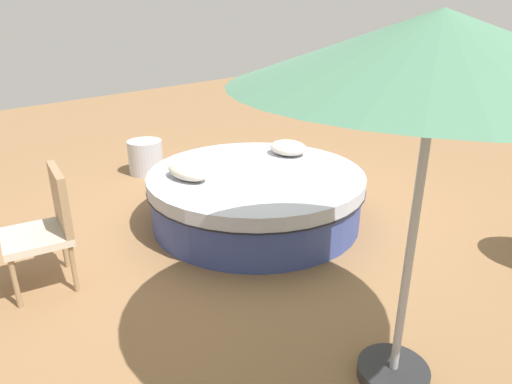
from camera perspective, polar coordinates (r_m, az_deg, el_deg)
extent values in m
plane|color=olive|center=(4.99, 0.00, -3.53)|extent=(16.00, 16.00, 0.00)
cylinder|color=#38478C|center=(4.90, 0.00, -1.37)|extent=(2.18, 2.18, 0.41)
cylinder|color=black|center=(4.82, 0.00, 0.87)|extent=(2.26, 2.26, 0.02)
cylinder|color=#B2B7C6|center=(4.80, 0.00, 1.66)|extent=(2.25, 2.25, 0.14)
ellipsoid|color=beige|center=(5.36, 4.01, 5.49)|extent=(0.45, 0.37, 0.16)
ellipsoid|color=beige|center=(4.62, -8.44, 2.54)|extent=(0.52, 0.29, 0.15)
cylinder|color=#997A56|center=(3.97, -27.60, -10.00)|extent=(0.04, 0.04, 0.42)
cylinder|color=#997A56|center=(4.36, -28.08, -7.22)|extent=(0.04, 0.04, 0.42)
cylinder|color=#997A56|center=(3.99, -21.60, -8.79)|extent=(0.04, 0.04, 0.42)
cylinder|color=#997A56|center=(4.38, -22.65, -6.14)|extent=(0.04, 0.04, 0.42)
cube|color=beige|center=(4.06, -25.53, -5.04)|extent=(0.63, 0.62, 0.06)
cube|color=#997A56|center=(3.97, -23.07, -0.80)|extent=(0.52, 0.20, 0.50)
cylinder|color=#262628|center=(3.19, 16.57, -20.56)|extent=(0.44, 0.44, 0.08)
cylinder|color=#99999E|center=(2.63, 18.96, -3.74)|extent=(0.05, 0.05, 2.13)
cone|color=#4C7F60|center=(2.40, 21.72, 16.24)|extent=(2.00, 2.00, 0.35)
cylinder|color=#B7B7BC|center=(6.51, -13.48, 4.23)|extent=(0.47, 0.47, 0.46)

